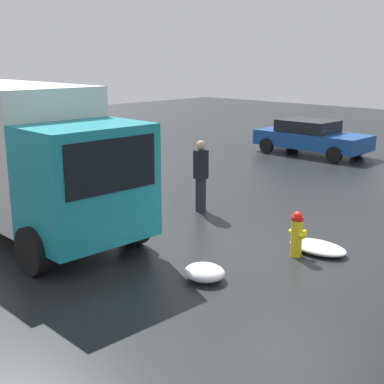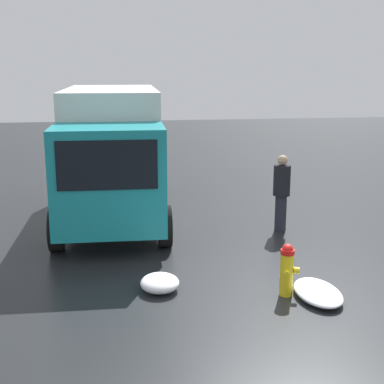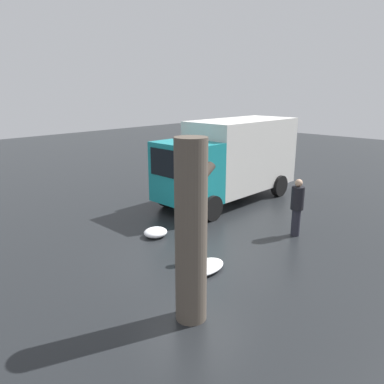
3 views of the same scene
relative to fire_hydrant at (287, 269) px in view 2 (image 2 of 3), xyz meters
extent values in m
plane|color=black|center=(0.00, 0.00, -0.47)|extent=(60.00, 60.00, 0.00)
cylinder|color=yellow|center=(0.00, 0.00, -0.10)|extent=(0.23, 0.23, 0.74)
cylinder|color=red|center=(0.00, 0.00, 0.31)|extent=(0.24, 0.24, 0.08)
sphere|color=red|center=(0.00, 0.00, 0.35)|extent=(0.19, 0.19, 0.19)
cylinder|color=yellow|center=(-0.05, -0.15, -0.01)|extent=(0.14, 0.13, 0.11)
cylinder|color=yellow|center=(0.16, -0.05, -0.01)|extent=(0.12, 0.12, 0.09)
cylinder|color=yellow|center=(-0.15, 0.06, -0.01)|extent=(0.12, 0.12, 0.09)
cube|color=teal|center=(2.79, 2.94, 1.07)|extent=(1.72, 2.33, 2.18)
cube|color=black|center=(1.95, 2.97, 1.51)|extent=(0.08, 1.92, 0.96)
cube|color=silver|center=(6.04, 2.85, 1.38)|extent=(4.90, 2.42, 2.80)
cylinder|color=black|center=(2.84, 1.80, -0.02)|extent=(0.91, 0.30, 0.90)
cylinder|color=black|center=(2.91, 4.08, -0.02)|extent=(0.91, 0.30, 0.90)
cylinder|color=black|center=(7.22, 1.68, -0.02)|extent=(0.91, 0.30, 0.90)
cylinder|color=black|center=(7.28, 3.96, -0.02)|extent=(0.91, 0.30, 0.90)
cylinder|color=#23232D|center=(3.56, -1.02, -0.04)|extent=(0.27, 0.27, 0.86)
cylinder|color=black|center=(3.56, -1.02, 0.75)|extent=(0.39, 0.39, 0.72)
sphere|color=tan|center=(3.56, -1.02, 1.22)|extent=(0.23, 0.23, 0.23)
ellipsoid|color=white|center=(-0.19, -0.49, -0.37)|extent=(1.23, 0.74, 0.20)
ellipsoid|color=white|center=(0.51, 2.12, -0.33)|extent=(0.76, 0.68, 0.28)
camera|label=1|loc=(-5.46, 8.58, 3.38)|focal=50.00mm
camera|label=2|loc=(-8.16, 2.84, 3.36)|focal=50.00mm
camera|label=3|loc=(-6.71, -6.10, 3.96)|focal=35.00mm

